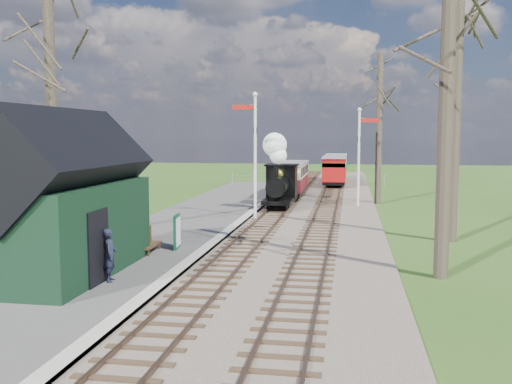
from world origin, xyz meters
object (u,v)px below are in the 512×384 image
at_px(locomotive, 279,176).
at_px(bench, 147,241).
at_px(coach, 291,177).
at_px(sign_board, 177,232).
at_px(person, 110,255).
at_px(red_carriage_a, 334,170).
at_px(semaphore_far, 360,149).
at_px(semaphore_near, 254,147).
at_px(red_carriage_b, 336,167).
at_px(station_shed, 63,202).

height_order(locomotive, bench, locomotive).
relative_size(locomotive, coach, 0.62).
xyz_separation_m(coach, sign_board, (-2.14, -18.02, -0.60)).
xyz_separation_m(coach, person, (-2.61, -22.65, -0.47)).
distance_m(red_carriage_a, sign_board, 26.79).
bearing_deg(bench, sign_board, 41.43).
distance_m(semaphore_far, red_carriage_a, 12.60).
relative_size(semaphore_near, red_carriage_a, 1.35).
bearing_deg(coach, red_carriage_a, 72.69).
bearing_deg(red_carriage_b, sign_board, -98.47).
bearing_deg(semaphore_near, semaphore_far, 49.40).
height_order(sign_board, person, person).
distance_m(coach, red_carriage_b, 14.08).
bearing_deg(sign_board, bench, -138.57).
bearing_deg(red_carriage_a, person, -99.54).
height_order(locomotive, red_carriage_a, locomotive).
distance_m(semaphore_near, person, 13.08).
relative_size(red_carriage_b, bench, 3.20).
distance_m(coach, sign_board, 18.16).
bearing_deg(sign_board, semaphore_near, 80.31).
height_order(semaphore_far, locomotive, semaphore_far).
distance_m(station_shed, person, 2.26).
bearing_deg(semaphore_far, station_shed, -115.72).
xyz_separation_m(red_carriage_a, sign_board, (-4.74, -26.37, -0.56)).
height_order(semaphore_near, sign_board, semaphore_near).
bearing_deg(semaphore_near, red_carriage_b, 81.95).
bearing_deg(person, coach, -21.84).
height_order(semaphore_near, bench, semaphore_near).
relative_size(coach, red_carriage_b, 1.43).
xyz_separation_m(semaphore_near, sign_board, (-1.37, -8.04, -2.82)).
xyz_separation_m(red_carriage_b, bench, (-5.59, -32.61, -0.79)).
bearing_deg(coach, station_shed, -101.06).
bearing_deg(person, red_carriage_b, -23.39).
bearing_deg(locomotive, red_carriage_b, 82.52).
relative_size(semaphore_far, person, 3.92).
xyz_separation_m(station_shed, sign_board, (2.15, 3.96, -1.46)).
xyz_separation_m(semaphore_far, sign_board, (-6.52, -14.04, -2.55)).
bearing_deg(bench, red_carriage_a, 78.35).
relative_size(station_shed, sign_board, 5.21).
xyz_separation_m(semaphore_near, bench, (-2.22, -8.79, -3.04)).
distance_m(semaphore_near, semaphore_far, 7.91).
bearing_deg(semaphore_near, locomotive, 79.07).
height_order(station_shed, coach, station_shed).
height_order(coach, bench, coach).
bearing_deg(red_carriage_a, semaphore_far, -81.81).
bearing_deg(bench, station_shed, -112.18).
height_order(coach, sign_board, coach).
distance_m(coach, person, 22.80).
height_order(red_carriage_a, person, red_carriage_a).
bearing_deg(person, semaphore_near, -23.52).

